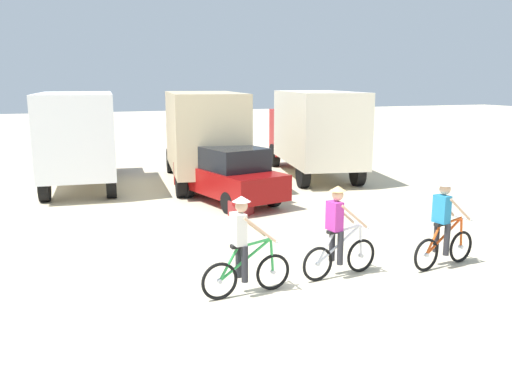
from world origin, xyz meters
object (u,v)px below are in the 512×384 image
object	(u,v)px
box_truck_avon_van	(78,135)
box_truck_cream_rv	(314,129)
cyclist_orange_shirt	(244,250)
cyclist_cowboy_hat	(338,235)
supply_crate	(241,207)
sedan_parked	(229,175)
box_truck_tan_camper	(203,133)
cyclist_near_camera	(444,227)

from	to	relation	value
box_truck_avon_van	box_truck_cream_rv	bearing A→B (deg)	-6.33
cyclist_orange_shirt	cyclist_cowboy_hat	distance (m)	2.02
box_truck_avon_van	supply_crate	bearing A→B (deg)	-56.37
sedan_parked	cyclist_cowboy_hat	world-z (taller)	cyclist_cowboy_hat
box_truck_tan_camper	sedan_parked	world-z (taller)	box_truck_tan_camper
supply_crate	cyclist_cowboy_hat	bearing A→B (deg)	-88.92
cyclist_orange_shirt	sedan_parked	bearing A→B (deg)	73.90
box_truck_tan_camper	sedan_parked	bearing A→B (deg)	-91.63
cyclist_cowboy_hat	sedan_parked	bearing A→B (deg)	89.26
box_truck_avon_van	box_truck_tan_camper	size ratio (longest dim) A/B	0.99
box_truck_tan_camper	sedan_parked	distance (m)	3.56
sedan_parked	cyclist_near_camera	bearing A→B (deg)	-73.32
cyclist_near_camera	supply_crate	xyz separation A→B (m)	(-2.39, 5.66, -0.63)
cyclist_cowboy_hat	cyclist_orange_shirt	bearing A→B (deg)	-173.65
box_truck_avon_van	cyclist_orange_shirt	size ratio (longest dim) A/B	3.81
box_truck_avon_van	cyclist_near_camera	world-z (taller)	box_truck_avon_van
box_truck_cream_rv	cyclist_near_camera	distance (m)	11.02
box_truck_avon_van	sedan_parked	size ratio (longest dim) A/B	1.54
box_truck_avon_van	supply_crate	world-z (taller)	box_truck_avon_van
box_truck_cream_rv	cyclist_cowboy_hat	xyz separation A→B (m)	(-4.73, -10.44, -1.03)
sedan_parked	cyclist_orange_shirt	size ratio (longest dim) A/B	2.47
sedan_parked	supply_crate	world-z (taller)	sedan_parked
box_truck_cream_rv	box_truck_tan_camper	bearing A→B (deg)	179.59
cyclist_cowboy_hat	box_truck_cream_rv	bearing A→B (deg)	65.64
cyclist_orange_shirt	supply_crate	xyz separation A→B (m)	(1.91, 5.62, -0.63)
cyclist_orange_shirt	supply_crate	distance (m)	5.97
cyclist_near_camera	box_truck_avon_van	bearing A→B (deg)	118.69
box_truck_tan_camper	supply_crate	distance (m)	5.34
box_truck_avon_van	box_truck_tan_camper	distance (m)	4.40
cyclist_near_camera	supply_crate	bearing A→B (deg)	112.86
box_truck_cream_rv	supply_crate	bearing A→B (deg)	-133.78
box_truck_avon_van	box_truck_tan_camper	bearing A→B (deg)	-12.44
cyclist_cowboy_hat	cyclist_near_camera	bearing A→B (deg)	-6.46
box_truck_cream_rv	cyclist_orange_shirt	world-z (taller)	box_truck_cream_rv
cyclist_orange_shirt	box_truck_tan_camper	bearing A→B (deg)	78.38
cyclist_near_camera	box_truck_cream_rv	bearing A→B (deg)	77.14
box_truck_tan_camper	cyclist_near_camera	world-z (taller)	box_truck_tan_camper
box_truck_tan_camper	box_truck_avon_van	bearing A→B (deg)	167.56
box_truck_cream_rv	sedan_parked	bearing A→B (deg)	-143.88
sedan_parked	box_truck_tan_camper	bearing A→B (deg)	88.37
cyclist_cowboy_hat	cyclist_near_camera	size ratio (longest dim) A/B	1.00
box_truck_cream_rv	supply_crate	xyz separation A→B (m)	(-4.83, -5.04, -1.66)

